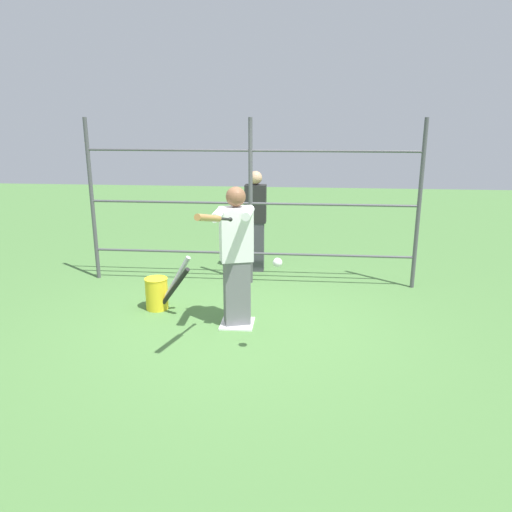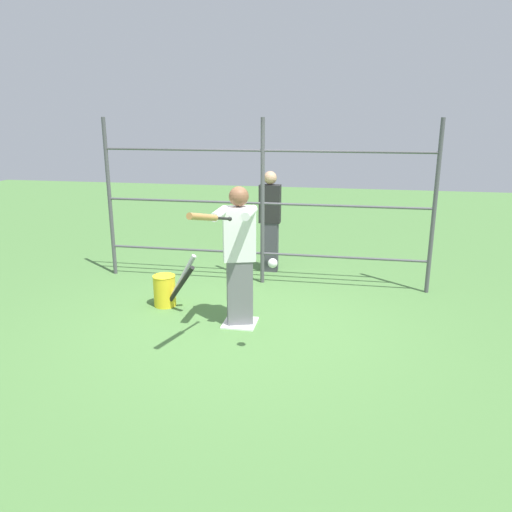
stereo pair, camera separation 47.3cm
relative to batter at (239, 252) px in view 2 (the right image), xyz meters
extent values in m
plane|color=#4C7A3D|center=(0.00, -0.02, -0.92)|extent=(24.00, 24.00, 0.00)
cube|color=white|center=(0.00, -0.02, -0.91)|extent=(0.40, 0.40, 0.02)
cylinder|color=#4C4C51|center=(-2.41, -1.62, 0.31)|extent=(0.06, 0.06, 2.45)
cylinder|color=#4C4C51|center=(0.00, -1.62, 0.31)|extent=(0.06, 0.06, 2.45)
cylinder|color=#4C4C51|center=(2.41, -1.62, 0.31)|extent=(0.06, 0.06, 2.45)
cylinder|color=#4C4C51|center=(0.00, -1.62, -0.45)|extent=(4.83, 0.04, 0.04)
cylinder|color=#4C4C51|center=(0.00, -1.62, 0.31)|extent=(4.83, 0.04, 0.04)
cylinder|color=#4C4C51|center=(0.00, -1.62, 1.07)|extent=(4.83, 0.04, 0.04)
cube|color=slate|center=(0.00, -0.02, -0.51)|extent=(0.35, 0.28, 0.82)
cube|color=white|center=(0.00, -0.02, 0.22)|extent=(0.42, 0.32, 0.64)
sphere|color=brown|center=(0.00, -0.02, 0.66)|extent=(0.23, 0.23, 0.23)
cylinder|color=white|center=(-0.16, 0.16, 0.51)|extent=(0.10, 0.45, 0.10)
cylinder|color=white|center=(0.16, 0.26, 0.51)|extent=(0.10, 0.45, 0.10)
sphere|color=black|center=(0.00, 0.44, 0.49)|extent=(0.05, 0.05, 0.05)
cylinder|color=black|center=(0.04, 0.60, 0.53)|extent=(0.10, 0.35, 0.10)
cylinder|color=#B27F42|center=(0.12, 1.02, 0.62)|extent=(0.17, 0.53, 0.18)
sphere|color=white|center=(-0.53, 0.84, 0.15)|extent=(0.10, 0.10, 0.10)
cylinder|color=yellow|center=(1.12, -0.43, -0.71)|extent=(0.29, 0.29, 0.42)
torus|color=yellow|center=(1.12, -0.43, -0.50)|extent=(0.30, 0.30, 0.01)
cylinder|color=#B2B2B7|center=(0.85, -0.33, -0.51)|extent=(0.50, 0.22, 0.76)
cylinder|color=black|center=(0.84, -0.25, -0.56)|extent=(0.53, 0.37, 0.66)
cube|color=#3F3F47|center=(-0.01, -2.23, -0.51)|extent=(0.27, 0.17, 0.81)
cube|color=black|center=(-0.01, -2.23, 0.20)|extent=(0.34, 0.19, 0.61)
sphere|color=tan|center=(-0.01, -2.23, 0.61)|extent=(0.21, 0.21, 0.21)
camera|label=1|loc=(-0.77, 5.59, 1.57)|focal=35.00mm
camera|label=2|loc=(-1.23, 5.53, 1.57)|focal=35.00mm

